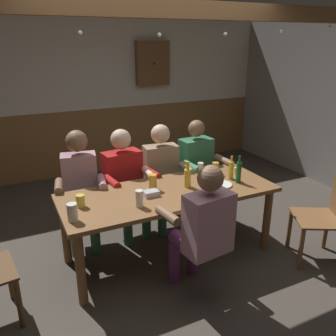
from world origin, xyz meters
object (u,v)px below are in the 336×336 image
table_candle (236,171)px  wall_dart_cabinet (153,63)px  dining_table (169,200)px  pint_glass_2 (72,212)px  plate_0 (220,185)px  bottle_1 (231,170)px  person_3 (199,166)px  condiment_caddy (151,193)px  bottle_0 (239,172)px  bottle_2 (187,177)px  person_4 (203,226)px  person_0 (81,184)px  pint_glass_4 (80,201)px  pint_glass_0 (153,182)px  pint_glass_3 (139,199)px  person_2 (163,172)px  pint_glass_5 (201,167)px  person_1 (125,177)px  pint_glass_1 (215,168)px  chair_empty_near_right (326,216)px

table_candle → wall_dart_cabinet: size_ratio=0.11×
dining_table → pint_glass_2: 0.99m
plate_0 → bottle_1: (0.19, 0.10, 0.09)m
person_3 → condiment_caddy: bearing=31.9°
bottle_0 → bottle_2: bottle_0 is taller
person_4 → condiment_caddy: bearing=100.5°
person_0 → pint_glass_4: 0.63m
pint_glass_0 → pint_glass_2: 0.88m
person_3 → pint_glass_0: 1.00m
table_candle → wall_dart_cabinet: 2.77m
person_4 → bottle_1: bearing=34.7°
pint_glass_3 → person_2: bearing=53.6°
person_2 → pint_glass_5: size_ratio=11.33×
person_4 → person_0: bearing=111.9°
person_1 → bottle_2: 0.78m
dining_table → person_2: size_ratio=1.73×
plate_0 → pint_glass_3: (-0.90, -0.10, 0.07)m
bottle_1 → pint_glass_1: bottle_1 is taller
pint_glass_5 → wall_dart_cabinet: 2.58m
bottle_0 → dining_table: bearing=171.1°
person_1 → table_candle: bearing=145.2°
table_candle → pint_glass_0: 0.97m
bottle_2 → pint_glass_5: (0.33, 0.31, -0.05)m
wall_dart_cabinet → pint_glass_4: bearing=-124.9°
bottle_2 → pint_glass_2: (-1.16, -0.21, -0.03)m
bottle_1 → pint_glass_4: size_ratio=2.28×
plate_0 → table_candle: bearing=29.9°
person_3 → table_candle: person_3 is taller
person_1 → pint_glass_0: size_ratio=7.77×
person_3 → pint_glass_3: (-1.09, -0.83, 0.14)m
person_4 → bottle_2: (0.21, 0.65, 0.16)m
pint_glass_4 → pint_glass_2: bearing=-116.3°
person_3 → pint_glass_5: person_3 is taller
chair_empty_near_right → table_candle: size_ratio=11.00×
person_1 → wall_dart_cabinet: 2.60m
plate_0 → pint_glass_0: bearing=163.2°
person_2 → wall_dart_cabinet: bearing=-105.3°
dining_table → person_2: person_2 is taller
pint_glass_2 → pint_glass_4: pint_glass_2 is taller
pint_glass_0 → person_3: bearing=32.4°
person_2 → pint_glass_1: (0.42, -0.45, 0.12)m
dining_table → bottle_0: 0.76m
plate_0 → bottle_0: 0.23m
person_0 → person_4: (0.71, -1.28, -0.02)m
person_1 → pint_glass_2: (-0.73, -0.85, 0.13)m
chair_empty_near_right → bottle_0: (-0.63, 0.60, 0.36)m
person_3 → pint_glass_2: size_ratio=8.03×
table_candle → pint_glass_4: size_ratio=0.73×
pint_glass_4 → person_1: bearing=44.9°
table_candle → wall_dart_cabinet: bearing=86.5°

